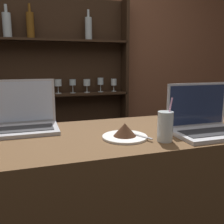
{
  "coord_description": "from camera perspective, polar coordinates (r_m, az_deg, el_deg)",
  "views": [
    {
      "loc": [
        -0.25,
        -0.81,
        1.39
      ],
      "look_at": [
        0.13,
        0.34,
        1.15
      ],
      "focal_mm": 40.0,
      "sensor_mm": 36.0,
      "label": 1
    }
  ],
  "objects": [
    {
      "name": "water_glass",
      "position": [
        1.12,
        12.06,
        -3.23
      ],
      "size": [
        0.07,
        0.07,
        0.19
      ],
      "color": "silver",
      "rests_on": "bar_counter"
    },
    {
      "name": "back_shelf",
      "position": [
        2.48,
        -12.3,
        2.86
      ],
      "size": [
        1.37,
        0.18,
        1.99
      ],
      "color": "#332114",
      "rests_on": "ground_plane"
    },
    {
      "name": "laptop_far",
      "position": [
        1.3,
        20.51,
        -2.24
      ],
      "size": [
        0.35,
        0.23,
        0.24
      ],
      "color": "silver",
      "rests_on": "bar_counter"
    },
    {
      "name": "laptop_near",
      "position": [
        1.36,
        -19.71,
        -1.54
      ],
      "size": [
        0.34,
        0.24,
        0.25
      ],
      "color": "#ADADB2",
      "rests_on": "bar_counter"
    },
    {
      "name": "cake_plate",
      "position": [
        1.15,
        2.97,
        -4.69
      ],
      "size": [
        0.21,
        0.21,
        0.07
      ],
      "color": "white",
      "rests_on": "bar_counter"
    },
    {
      "name": "back_wall",
      "position": [
        2.54,
        -12.52,
        9.95
      ],
      "size": [
        7.0,
        0.06,
        2.7
      ],
      "color": "brown",
      "rests_on": "ground_plane"
    }
  ]
}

